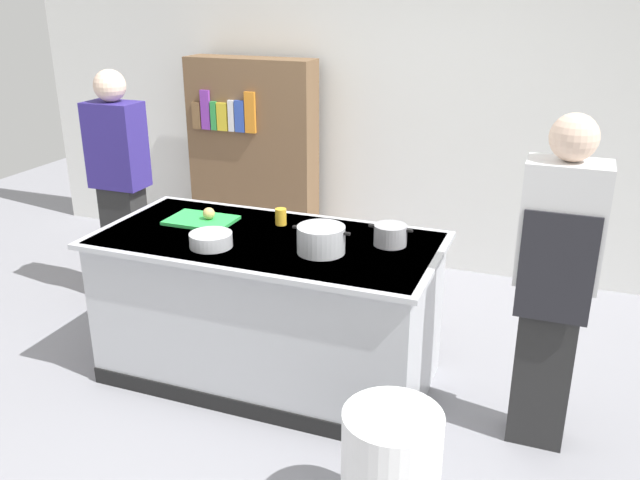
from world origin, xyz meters
TOP-DOWN VIEW (x-y plane):
  - ground_plane at (0.00, 0.00)m, footprint 10.00×10.00m
  - back_wall at (0.00, 2.10)m, footprint 6.40×0.12m
  - counter_island at (0.00, -0.00)m, footprint 1.98×0.98m
  - cutting_board at (-0.49, 0.11)m, footprint 0.40×0.28m
  - onion at (-0.44, 0.12)m, footprint 0.07×0.07m
  - stock_pot at (0.37, -0.09)m, footprint 0.33×0.26m
  - sauce_pan at (0.69, 0.15)m, footprint 0.25×0.18m
  - mixing_bowl at (-0.23, -0.23)m, footprint 0.24×0.24m
  - juice_cup at (-0.02, 0.24)m, footprint 0.07×0.07m
  - trash_bin at (1.02, -0.98)m, footprint 0.42×0.42m
  - person_chef at (1.56, -0.06)m, footprint 0.38×0.25m
  - person_guest at (-1.42, 0.58)m, footprint 0.38×0.24m
  - bookshelf at (-0.97, 1.80)m, footprint 1.10×0.31m

SIDE VIEW (x-z plane):
  - ground_plane at x=0.00m, z-range 0.00..0.00m
  - trash_bin at x=1.02m, z-range 0.00..0.61m
  - counter_island at x=0.00m, z-range 0.02..0.92m
  - bookshelf at x=-0.97m, z-range 0.00..1.70m
  - cutting_board at x=-0.49m, z-range 0.90..0.92m
  - person_guest at x=-1.42m, z-range 0.05..1.77m
  - person_chef at x=1.56m, z-range 0.05..1.77m
  - mixing_bowl at x=-0.23m, z-range 0.90..0.98m
  - juice_cup at x=-0.02m, z-range 0.90..1.00m
  - onion at x=-0.44m, z-range 0.92..0.99m
  - sauce_pan at x=0.69m, z-range 0.90..1.02m
  - stock_pot at x=0.37m, z-range 0.90..1.05m
  - back_wall at x=0.00m, z-range 0.00..3.00m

